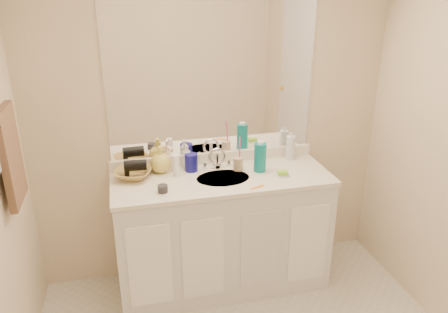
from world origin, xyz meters
TOP-DOWN VIEW (x-y plane):
  - wall_back at (0.00, 1.30)m, footprint 2.60×0.02m
  - vanity_cabinet at (0.00, 1.02)m, footprint 1.50×0.55m
  - countertop at (0.00, 1.02)m, footprint 1.52×0.57m
  - backsplash at (0.00, 1.29)m, footprint 1.52×0.03m
  - sink_basin at (0.00, 1.00)m, footprint 0.37×0.37m
  - faucet at (0.00, 1.18)m, footprint 0.02×0.02m
  - mirror at (0.00, 1.29)m, footprint 1.48×0.01m
  - blue_mug at (-0.19, 1.18)m, footprint 0.11×0.11m
  - tan_cup at (0.14, 1.11)m, footprint 0.07×0.07m
  - toothbrush at (0.15, 1.11)m, footprint 0.02×0.04m
  - mouthwash_bottle at (0.28, 1.06)m, footprint 0.10×0.10m
  - clear_pump_bottle at (0.58, 1.22)m, footprint 0.08×0.08m
  - soap_dish at (0.41, 0.93)m, footprint 0.09×0.08m
  - green_soap at (0.41, 0.93)m, footprint 0.07×0.05m
  - orange_comb at (0.18, 0.80)m, footprint 0.10×0.05m
  - dark_jar at (-0.43, 0.89)m, footprint 0.08×0.08m
  - extra_white_bottle at (-0.31, 1.11)m, footprint 0.06×0.06m
  - soap_bottle_white at (-0.21, 1.23)m, footprint 0.08×0.08m
  - soap_bottle_cream at (-0.34, 1.22)m, footprint 0.10×0.10m
  - soap_bottle_yellow at (-0.40, 1.21)m, footprint 0.17×0.17m
  - wicker_basket at (-0.60, 1.16)m, footprint 0.31×0.31m
  - hair_dryer at (-0.58, 1.16)m, footprint 0.16×0.09m
  - hand_towel at (-1.25, 0.77)m, footprint 0.04×0.32m

SIDE VIEW (x-z plane):
  - vanity_cabinet at x=0.00m, z-range 0.00..0.85m
  - countertop at x=0.00m, z-range 0.85..0.88m
  - sink_basin at x=0.00m, z-range 0.86..0.88m
  - orange_comb at x=0.18m, z-range 0.88..0.88m
  - soap_dish at x=0.41m, z-range 0.88..0.89m
  - dark_jar at x=-0.43m, z-range 0.88..0.93m
  - green_soap at x=0.41m, z-range 0.89..0.92m
  - wicker_basket at x=-0.60m, z-range 0.88..0.94m
  - backsplash at x=0.00m, z-range 0.88..0.96m
  - tan_cup at x=0.14m, z-range 0.88..0.97m
  - faucet at x=0.00m, z-range 0.88..0.99m
  - blue_mug at x=-0.19m, z-range 0.88..1.01m
  - extra_white_bottle at x=-0.31m, z-range 0.88..1.04m
  - soap_bottle_white at x=-0.21m, z-range 0.88..1.06m
  - hair_dryer at x=-0.58m, z-range 0.93..1.01m
  - soap_bottle_cream at x=-0.34m, z-range 0.88..1.06m
  - clear_pump_bottle at x=0.58m, z-range 0.88..1.06m
  - soap_bottle_yellow at x=-0.40m, z-range 0.88..1.07m
  - mouthwash_bottle at x=0.28m, z-range 0.88..1.09m
  - toothbrush at x=0.15m, z-range 0.93..1.13m
  - wall_back at x=0.00m, z-range 0.00..2.40m
  - hand_towel at x=-1.25m, z-range 0.98..1.52m
  - mirror at x=0.00m, z-range 0.96..2.16m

